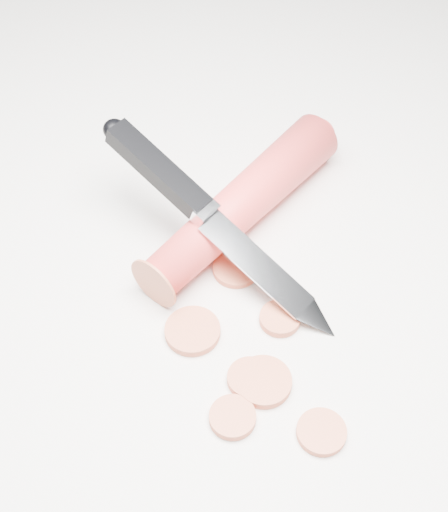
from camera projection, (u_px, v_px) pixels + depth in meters
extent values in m
plane|color=silver|center=(230.00, 293.00, 0.55)|extent=(2.40, 2.40, 0.00)
cylinder|color=red|center=(242.00, 203.00, 0.58)|extent=(0.18, 0.18, 0.04)
cylinder|color=#C45736|center=(233.00, 417.00, 0.48)|extent=(0.03, 0.03, 0.01)
cylinder|color=#C45736|center=(280.00, 319.00, 0.53)|extent=(0.03, 0.03, 0.01)
cylinder|color=#C45736|center=(193.00, 331.00, 0.52)|extent=(0.04, 0.04, 0.01)
cylinder|color=#C45736|center=(321.00, 432.00, 0.47)|extent=(0.03, 0.03, 0.01)
cylinder|color=#C45736|center=(263.00, 382.00, 0.49)|extent=(0.04, 0.04, 0.01)
cylinder|color=#C45736|center=(236.00, 269.00, 0.56)|extent=(0.04, 0.04, 0.01)
cylinder|color=#C45736|center=(250.00, 379.00, 0.50)|extent=(0.03, 0.03, 0.01)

